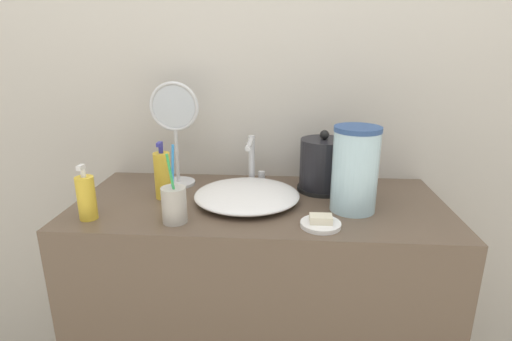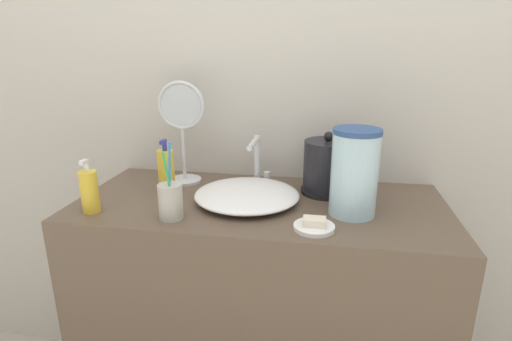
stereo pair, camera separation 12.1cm
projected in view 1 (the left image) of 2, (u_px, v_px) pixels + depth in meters
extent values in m
cube|color=beige|center=(265.00, 62.00, 1.38)|extent=(6.00, 0.04, 2.60)
cube|color=brown|center=(259.00, 321.00, 1.38)|extent=(1.14, 0.51, 0.89)
ellipsoid|color=white|center=(247.00, 195.00, 1.24)|extent=(0.33, 0.32, 0.04)
cylinder|color=silver|center=(252.00, 159.00, 1.39)|extent=(0.02, 0.02, 0.17)
cylinder|color=silver|center=(250.00, 143.00, 1.30)|extent=(0.02, 0.14, 0.02)
cylinder|color=silver|center=(262.00, 177.00, 1.41)|extent=(0.02, 0.02, 0.04)
cylinder|color=black|center=(322.00, 188.00, 1.34)|extent=(0.16, 0.16, 0.01)
cylinder|color=black|center=(323.00, 165.00, 1.31)|extent=(0.15, 0.15, 0.17)
sphere|color=black|center=(324.00, 135.00, 1.28)|extent=(0.03, 0.03, 0.03)
cylinder|color=#B7B2A8|center=(174.00, 205.00, 1.08)|extent=(0.07, 0.07, 0.10)
cylinder|color=#338CE0|center=(173.00, 176.00, 1.07)|extent=(0.02, 0.01, 0.18)
cylinder|color=green|center=(172.00, 182.00, 1.05)|extent=(0.03, 0.01, 0.16)
cylinder|color=gold|center=(163.00, 176.00, 1.25)|extent=(0.05, 0.05, 0.15)
cylinder|color=#333399|center=(161.00, 149.00, 1.23)|extent=(0.01, 0.01, 0.02)
cube|color=#333399|center=(159.00, 144.00, 1.21)|extent=(0.01, 0.03, 0.01)
cylinder|color=gold|center=(87.00, 198.00, 1.10)|extent=(0.05, 0.05, 0.12)
cylinder|color=white|center=(83.00, 173.00, 1.08)|extent=(0.01, 0.01, 0.02)
cube|color=white|center=(81.00, 167.00, 1.06)|extent=(0.01, 0.03, 0.01)
cylinder|color=white|center=(321.00, 224.00, 1.07)|extent=(0.11, 0.11, 0.01)
cube|color=#EFE5C6|center=(321.00, 219.00, 1.06)|extent=(0.06, 0.04, 0.02)
cylinder|color=silver|center=(179.00, 183.00, 1.40)|extent=(0.12, 0.12, 0.01)
cylinder|color=silver|center=(177.00, 156.00, 1.37)|extent=(0.01, 0.01, 0.18)
torus|color=silver|center=(174.00, 107.00, 1.32)|extent=(0.17, 0.01, 0.17)
cylinder|color=silver|center=(174.00, 107.00, 1.32)|extent=(0.14, 0.00, 0.14)
cylinder|color=#B2DBEA|center=(355.00, 172.00, 1.14)|extent=(0.13, 0.13, 0.24)
cylinder|color=#2D4C84|center=(358.00, 129.00, 1.11)|extent=(0.13, 0.13, 0.01)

